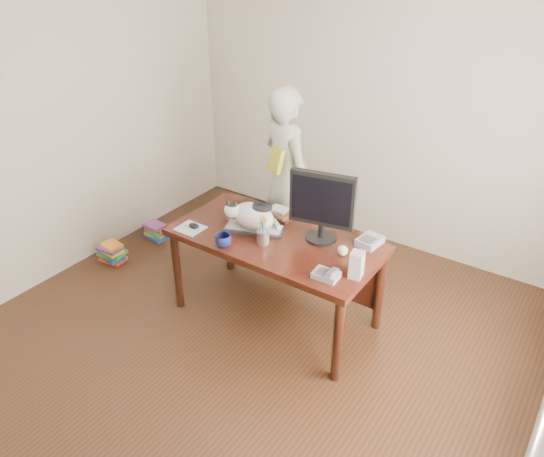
{
  "coord_description": "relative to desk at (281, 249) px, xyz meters",
  "views": [
    {
      "loc": [
        1.92,
        -2.25,
        2.8
      ],
      "look_at": [
        0.0,
        0.55,
        0.85
      ],
      "focal_mm": 35.0,
      "sensor_mm": 36.0,
      "label": 1
    }
  ],
  "objects": [
    {
      "name": "speaker",
      "position": [
        0.73,
        -0.2,
        0.24
      ],
      "size": [
        0.1,
        0.11,
        0.19
      ],
      "rotation": [
        0.0,
        0.0,
        0.17
      ],
      "color": "gray",
      "rests_on": "desk"
    },
    {
      "name": "baseball",
      "position": [
        0.53,
        -0.01,
        0.19
      ],
      "size": [
        0.08,
        0.08,
        0.08
      ],
      "rotation": [
        0.0,
        0.0,
        0.28
      ],
      "color": "silver",
      "rests_on": "desk"
    },
    {
      "name": "mousepad",
      "position": [
        -0.62,
        -0.35,
        0.15
      ],
      "size": [
        0.2,
        0.19,
        0.0
      ],
      "rotation": [
        0.0,
        0.0,
        0.01
      ],
      "color": "silver",
      "rests_on": "desk"
    },
    {
      "name": "person",
      "position": [
        -0.44,
        0.74,
        0.23
      ],
      "size": [
        0.71,
        0.61,
        1.66
      ],
      "primitive_type": "imported",
      "rotation": [
        0.0,
        0.0,
        2.73
      ],
      "color": "silver",
      "rests_on": "ground"
    },
    {
      "name": "cat",
      "position": [
        -0.21,
        -0.09,
        0.28
      ],
      "size": [
        0.43,
        0.33,
        0.25
      ],
      "rotation": [
        0.0,
        0.0,
        0.36
      ],
      "color": "silver",
      "rests_on": "keyboard"
    },
    {
      "name": "pen_cup",
      "position": [
        -0.03,
        -0.2,
        0.21
      ],
      "size": [
        0.11,
        0.11,
        0.24
      ],
      "rotation": [
        0.0,
        0.0,
        -0.22
      ],
      "color": "#9A9A9F",
      "rests_on": "desk"
    },
    {
      "name": "book_pile_a",
      "position": [
        -1.75,
        -0.28,
        -0.51
      ],
      "size": [
        0.27,
        0.22,
        0.18
      ],
      "color": "red",
      "rests_on": "ground"
    },
    {
      "name": "held_book",
      "position": [
        -0.44,
        0.57,
        0.45
      ],
      "size": [
        0.18,
        0.15,
        0.22
      ],
      "rotation": [
        0.0,
        0.0,
        -0.41
      ],
      "color": "gold",
      "rests_on": "person"
    },
    {
      "name": "room",
      "position": [
        0.0,
        -0.68,
        0.75
      ],
      "size": [
        4.5,
        4.5,
        4.5
      ],
      "color": "black",
      "rests_on": "ground"
    },
    {
      "name": "keyboard",
      "position": [
        -0.2,
        -0.08,
        0.16
      ],
      "size": [
        0.49,
        0.32,
        0.03
      ],
      "rotation": [
        0.0,
        0.0,
        0.36
      ],
      "color": "black",
      "rests_on": "desk"
    },
    {
      "name": "desk",
      "position": [
        0.0,
        0.0,
        0.0
      ],
      "size": [
        1.6,
        0.8,
        0.75
      ],
      "color": "black",
      "rests_on": "ground"
    },
    {
      "name": "mouse",
      "position": [
        -0.6,
        -0.33,
        0.17
      ],
      "size": [
        0.09,
        0.06,
        0.04
      ],
      "rotation": [
        0.0,
        0.0,
        0.01
      ],
      "color": "black",
      "rests_on": "mousepad"
    },
    {
      "name": "calculator",
      "position": [
        0.63,
        0.23,
        0.18
      ],
      "size": [
        0.17,
        0.21,
        0.06
      ],
      "rotation": [
        0.0,
        0.0,
        -0.12
      ],
      "color": "slate",
      "rests_on": "desk"
    },
    {
      "name": "coffee_mug",
      "position": [
        -0.24,
        -0.4,
        0.2
      ],
      "size": [
        0.17,
        0.17,
        0.1
      ],
      "primitive_type": "imported",
      "rotation": [
        0.0,
        0.0,
        0.79
      ],
      "color": "#0D1035",
      "rests_on": "desk"
    },
    {
      "name": "book_stack",
      "position": [
        -0.14,
        0.19,
        0.18
      ],
      "size": [
        0.24,
        0.19,
        0.08
      ],
      "rotation": [
        0.0,
        0.0,
        -0.1
      ],
      "color": "#431212",
      "rests_on": "desk"
    },
    {
      "name": "phone",
      "position": [
        0.58,
        -0.32,
        0.17
      ],
      "size": [
        0.18,
        0.15,
        0.08
      ],
      "rotation": [
        0.0,
        0.0,
        0.06
      ],
      "color": "slate",
      "rests_on": "desk"
    },
    {
      "name": "book_pile_b",
      "position": [
        -1.72,
        0.27,
        -0.53
      ],
      "size": [
        0.26,
        0.2,
        0.15
      ],
      "color": "navy",
      "rests_on": "ground"
    },
    {
      "name": "monitor",
      "position": [
        0.3,
        0.08,
        0.46
      ],
      "size": [
        0.48,
        0.28,
        0.54
      ],
      "rotation": [
        0.0,
        0.0,
        0.21
      ],
      "color": "black",
      "rests_on": "desk"
    }
  ]
}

